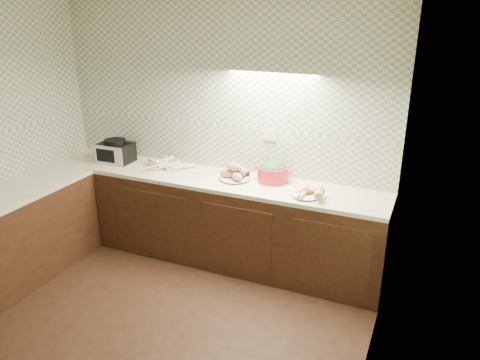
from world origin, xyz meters
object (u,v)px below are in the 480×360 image
at_px(onion_bowl, 243,173).
at_px(veg_plate, 312,193).
at_px(toaster_oven, 116,152).
at_px(sweet_potato_plate, 235,173).
at_px(dutch_oven, 273,171).
at_px(parsnip_pile, 166,166).

height_order(onion_bowl, veg_plate, veg_plate).
bearing_deg(toaster_oven, veg_plate, -4.53).
height_order(sweet_potato_plate, onion_bowl, sweet_potato_plate).
height_order(sweet_potato_plate, veg_plate, sweet_potato_plate).
bearing_deg(dutch_oven, onion_bowl, -176.01).
bearing_deg(onion_bowl, toaster_oven, -174.86).
relative_size(onion_bowl, dutch_oven, 0.35).
bearing_deg(sweet_potato_plate, onion_bowl, 70.68).
height_order(toaster_oven, sweet_potato_plate, toaster_oven).
relative_size(dutch_oven, veg_plate, 1.25).
distance_m(sweet_potato_plate, veg_plate, 0.83).
bearing_deg(dutch_oven, sweet_potato_plate, -158.26).
distance_m(dutch_oven, veg_plate, 0.52).
xyz_separation_m(parsnip_pile, dutch_oven, (1.15, 0.11, 0.07)).
xyz_separation_m(parsnip_pile, veg_plate, (1.60, -0.13, 0.01)).
height_order(parsnip_pile, dutch_oven, dutch_oven).
distance_m(onion_bowl, veg_plate, 0.82).
xyz_separation_m(toaster_oven, parsnip_pile, (0.63, 0.01, -0.08)).
relative_size(sweet_potato_plate, veg_plate, 1.06).
bearing_deg(parsnip_pile, veg_plate, -4.57).
height_order(parsnip_pile, sweet_potato_plate, sweet_potato_plate).
xyz_separation_m(sweet_potato_plate, onion_bowl, (0.04, 0.11, -0.03)).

